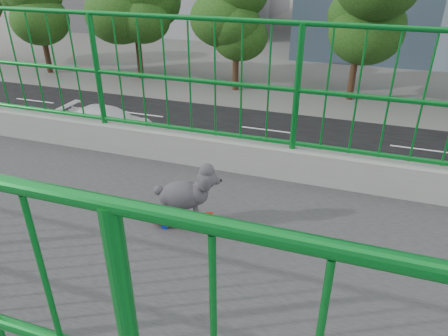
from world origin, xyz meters
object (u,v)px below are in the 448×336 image
car_1 (206,211)px  poodle (186,193)px  skateboard (184,219)px  car_2 (150,159)px  car_3 (108,122)px

car_1 → poodle: bearing=20.6°
skateboard → poodle: 0.25m
skateboard → car_2: skateboard is taller
skateboard → poodle: size_ratio=0.95×
car_3 → car_2: bearing=-127.6°
skateboard → car_3: 20.02m
poodle → car_3: size_ratio=0.09×
skateboard → car_1: bearing=-178.7°
poodle → car_3: (-15.23, -11.40, -6.53)m
poodle → car_2: poodle is taller
skateboard → car_1: size_ratio=0.10×
poodle → car_1: (-8.83, -3.32, -6.50)m
skateboard → car_3: size_ratio=0.09×
car_1 → skateboard: bearing=20.4°
skateboard → car_2: size_ratio=0.09×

